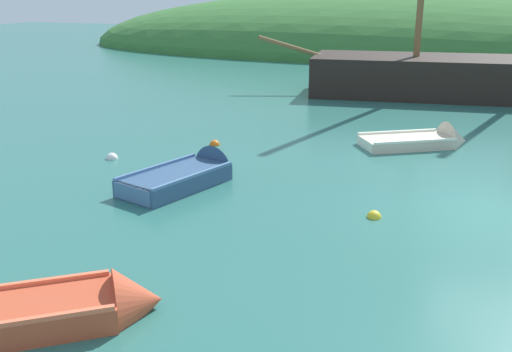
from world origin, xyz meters
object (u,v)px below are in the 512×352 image
rowboat_outer_right (55,314)px  buoy_orange (215,145)px  buoy_yellow (374,217)px  buoy_white (112,159)px  rowboat_near_dock (192,177)px  rowboat_center (426,143)px  sailing_ship (477,83)px

rowboat_outer_right → buoy_orange: (-1.63, 9.81, -0.13)m
rowboat_outer_right → buoy_yellow: 6.56m
buoy_orange → buoy_white: 3.11m
buoy_yellow → rowboat_near_dock: bearing=168.4°
rowboat_center → buoy_white: bearing=177.2°
sailing_ship → buoy_orange: sailing_ship is taller
rowboat_center → buoy_white: rowboat_center is taller
rowboat_center → buoy_yellow: size_ratio=11.63×
rowboat_near_dock → rowboat_center: bearing=-24.7°
rowboat_near_dock → sailing_ship: bearing=-6.0°
rowboat_center → buoy_orange: bearing=167.7°
rowboat_outer_right → buoy_yellow: (3.69, 5.42, -0.13)m
buoy_yellow → buoy_orange: bearing=140.5°
buoy_yellow → buoy_white: buoy_white is taller
rowboat_near_dock → buoy_orange: rowboat_near_dock is taller
buoy_orange → buoy_white: buoy_white is taller
sailing_ship → rowboat_outer_right: (-6.01, -20.95, -0.50)m
rowboat_center → buoy_orange: (-6.01, -1.95, -0.09)m
sailing_ship → rowboat_outer_right: sailing_ship is taller
buoy_white → rowboat_near_dock: bearing=-22.0°
sailing_ship → rowboat_center: (-1.63, -9.19, -0.55)m
buoy_white → sailing_ship: bearing=54.0°
buoy_orange → buoy_yellow: bearing=-39.5°
sailing_ship → rowboat_center: sailing_ship is taller
rowboat_near_dock → rowboat_outer_right: bearing=-153.7°
rowboat_center → rowboat_outer_right: rowboat_center is taller
buoy_yellow → buoy_white: (-7.45, 2.11, 0.00)m
rowboat_near_dock → buoy_white: (-2.95, 1.19, -0.14)m
rowboat_outer_right → buoy_orange: rowboat_outer_right is taller
buoy_white → buoy_yellow: bearing=-15.8°
sailing_ship → buoy_white: 16.60m
sailing_ship → rowboat_center: bearing=74.9°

